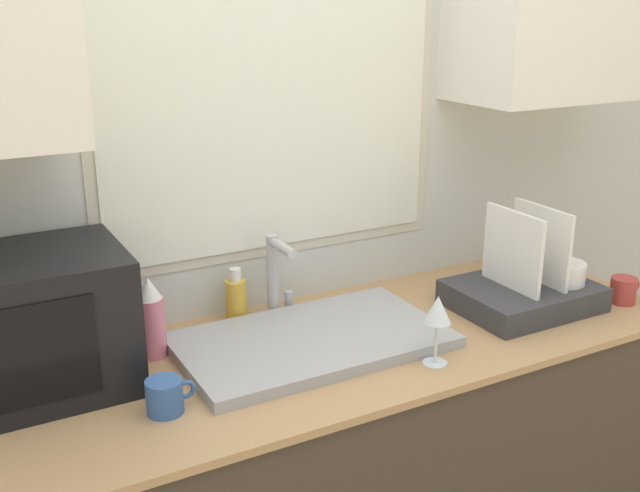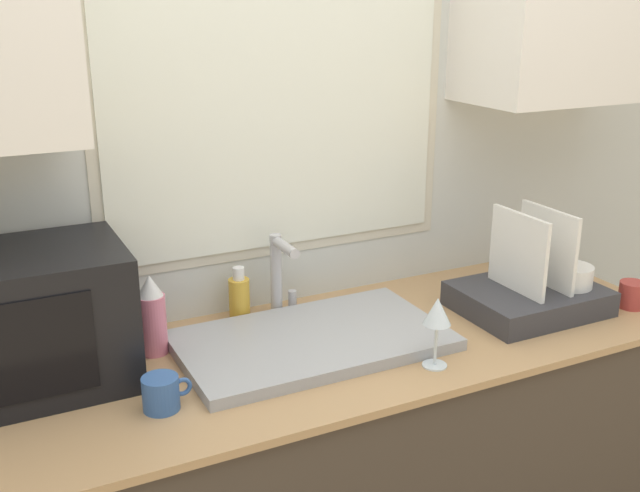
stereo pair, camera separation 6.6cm
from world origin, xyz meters
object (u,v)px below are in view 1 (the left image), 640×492
at_px(dish_rack, 526,288).
at_px(spray_bottle, 151,319).
at_px(faucet, 277,271).
at_px(mug_near_sink, 165,396).
at_px(wine_glass, 438,312).
at_px(soap_bottle, 236,299).
at_px(microwave, 34,323).

distance_m(dish_rack, spray_bottle, 1.04).
distance_m(faucet, mug_near_sink, 0.55).
xyz_separation_m(spray_bottle, wine_glass, (0.58, -0.37, 0.04)).
distance_m(soap_bottle, mug_near_sink, 0.48).
distance_m(microwave, wine_glass, 0.91).
height_order(soap_bottle, wine_glass, wine_glass).
xyz_separation_m(microwave, spray_bottle, (0.27, 0.03, -0.06)).
xyz_separation_m(microwave, wine_glass, (0.85, -0.34, -0.02)).
height_order(spray_bottle, soap_bottle, spray_bottle).
relative_size(microwave, spray_bottle, 1.97).
xyz_separation_m(dish_rack, mug_near_sink, (-1.07, -0.06, -0.02)).
relative_size(faucet, mug_near_sink, 2.12).
relative_size(spray_bottle, soap_bottle, 1.36).
bearing_deg(microwave, dish_rack, -7.93).
bearing_deg(dish_rack, spray_bottle, 168.28).
bearing_deg(dish_rack, soap_bottle, 157.95).
bearing_deg(wine_glass, mug_near_sink, 171.31).
relative_size(spray_bottle, wine_glass, 1.17).
distance_m(dish_rack, wine_glass, 0.47).
bearing_deg(mug_near_sink, microwave, 131.69).
relative_size(dish_rack, mug_near_sink, 3.56).
height_order(microwave, mug_near_sink, microwave).
xyz_separation_m(microwave, soap_bottle, (0.53, 0.13, -0.09)).
relative_size(microwave, soap_bottle, 2.67).
distance_m(dish_rack, mug_near_sink, 1.07).
xyz_separation_m(faucet, soap_bottle, (-0.11, 0.03, -0.07)).
height_order(dish_rack, wine_glass, dish_rack).
distance_m(soap_bottle, wine_glass, 0.57).
bearing_deg(mug_near_sink, wine_glass, -8.69).
distance_m(spray_bottle, wine_glass, 0.69).
height_order(microwave, spray_bottle, microwave).
bearing_deg(spray_bottle, soap_bottle, 19.98).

